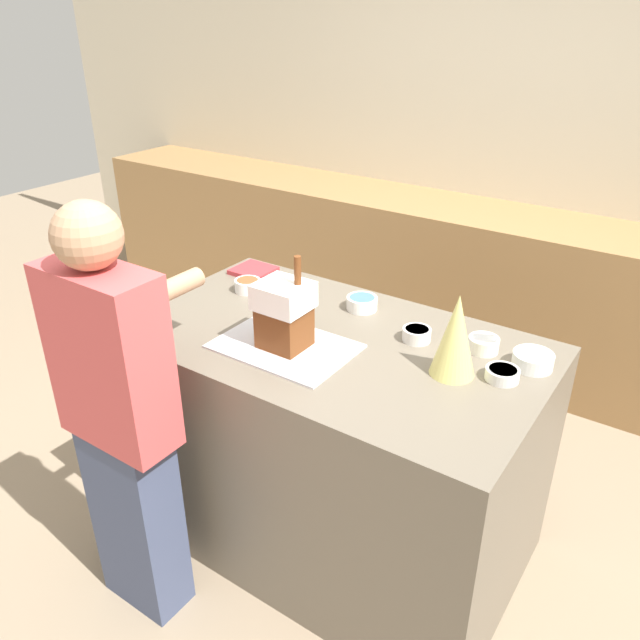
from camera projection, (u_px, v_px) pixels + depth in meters
ground_plane at (329, 530)px, 2.67m from camera, size 12.00×12.00×0.00m
wall_back at (530, 141)px, 3.60m from camera, size 8.00×0.05×2.60m
back_cabinet_block at (492, 291)px, 3.74m from camera, size 6.00×0.60×0.94m
kitchen_island at (330, 442)px, 2.46m from camera, size 1.52×0.88×0.94m
baking_tray at (285, 346)px, 2.18m from camera, size 0.47×0.33×0.01m
gingerbread_house at (284, 313)px, 2.12m from camera, size 0.17×0.16×0.33m
decorative_tree at (456, 335)px, 1.97m from camera, size 0.15×0.15×0.28m
candy_bowl_far_right at (533, 360)px, 2.05m from camera, size 0.13×0.13×0.05m
candy_bowl_center_rear at (502, 374)px, 1.99m from camera, size 0.11×0.11×0.04m
candy_bowl_beside_tree at (248, 285)px, 2.60m from camera, size 0.11×0.11×0.05m
candy_bowl_front_corner at (417, 334)px, 2.22m from camera, size 0.10×0.10×0.05m
candy_bowl_near_tray_right at (362, 302)px, 2.44m from camera, size 0.12×0.12×0.05m
candy_bowl_far_left at (484, 344)px, 2.15m from camera, size 0.11×0.11×0.05m
cookbook at (253, 270)px, 2.78m from camera, size 0.17×0.17×0.02m
person at (122, 422)px, 2.03m from camera, size 0.40×0.50×1.54m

